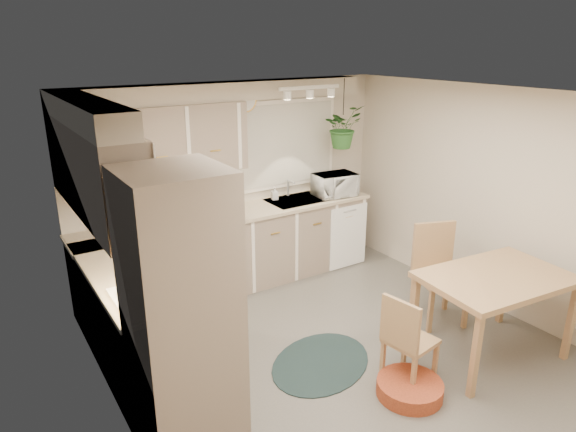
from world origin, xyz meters
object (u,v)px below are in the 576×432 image
object	(u,v)px
dining_table	(492,316)
microwave	(335,182)
chair_back	(441,276)
braided_rug	(321,363)
pet_bed	(410,389)
chair_left	(411,338)

from	to	relation	value
dining_table	microwave	xyz separation A→B (m)	(0.07, 2.49, 0.70)
chair_back	braided_rug	size ratio (longest dim) A/B	0.96
braided_rug	pet_bed	world-z (taller)	pet_bed
chair_back	pet_bed	bearing A→B (deg)	52.25
chair_left	pet_bed	bearing A→B (deg)	-50.49
chair_left	braided_rug	size ratio (longest dim) A/B	0.77
chair_back	pet_bed	distance (m)	1.42
chair_back	microwave	size ratio (longest dim) A/B	1.98
dining_table	microwave	world-z (taller)	microwave
dining_table	chair_back	xyz separation A→B (m)	(0.09, 0.69, 0.10)
chair_back	pet_bed	xyz separation A→B (m)	(-1.14, -0.72, -0.45)
dining_table	chair_left	bearing A→B (deg)	171.76
chair_left	braided_rug	bearing A→B (deg)	-149.58
chair_left	chair_back	world-z (taller)	chair_back
chair_left	braided_rug	world-z (taller)	chair_left
chair_back	braided_rug	xyz separation A→B (m)	(-1.50, 0.04, -0.51)
chair_back	microwave	distance (m)	1.89
pet_bed	microwave	bearing A→B (deg)	65.99
chair_left	microwave	world-z (taller)	microwave
chair_back	pet_bed	world-z (taller)	chair_back
chair_left	pet_bed	xyz separation A→B (m)	(-0.14, -0.16, -0.35)
braided_rug	pet_bed	size ratio (longest dim) A/B	1.95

